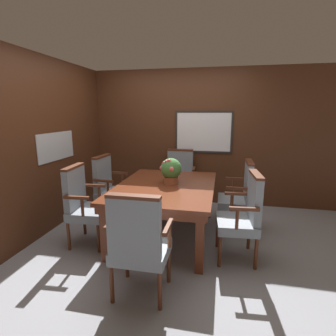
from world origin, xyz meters
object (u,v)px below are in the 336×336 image
at_px(chair_head_far, 179,176).
at_px(chair_head_near, 138,242).
at_px(chair_right_far, 240,193).
at_px(potted_plant, 171,170).
at_px(chair_left_near, 83,202).
at_px(chair_left_far, 109,185).
at_px(dining_table, 166,191).
at_px(chair_right_near, 244,213).

distance_m(chair_head_far, chair_head_near, 2.50).
height_order(chair_right_far, potted_plant, potted_plant).
distance_m(chair_left_near, chair_right_far, 2.14).
bearing_deg(chair_left_near, chair_head_near, -134.41).
distance_m(chair_left_near, chair_head_near, 1.34).
bearing_deg(chair_right_far, chair_head_far, -130.32).
xyz_separation_m(chair_head_far, chair_left_far, (-0.98, -0.85, 0.00)).
distance_m(chair_head_far, chair_left_far, 1.30).
distance_m(chair_left_far, potted_plant, 1.15).
distance_m(dining_table, chair_left_far, 1.07).
relative_size(chair_head_near, chair_left_far, 1.00).
bearing_deg(potted_plant, chair_right_far, 17.26).
bearing_deg(chair_head_far, chair_left_far, -141.02).
relative_size(chair_head_far, chair_head_near, 1.00).
height_order(dining_table, potted_plant, potted_plant).
relative_size(chair_left_near, potted_plant, 2.92).
height_order(chair_right_near, potted_plant, potted_plant).
bearing_deg(chair_head_far, potted_plant, -88.47).
bearing_deg(chair_head_near, chair_right_far, -120.78).
distance_m(dining_table, chair_right_near, 1.07).
bearing_deg(chair_head_far, dining_table, -91.24).
xyz_separation_m(chair_head_far, chair_head_near, (0.04, -2.50, 0.00)).
xyz_separation_m(chair_right_near, potted_plant, (-0.94, 0.46, 0.36)).
xyz_separation_m(chair_left_far, chair_right_near, (1.99, -0.76, 0.00)).
xyz_separation_m(dining_table, chair_right_near, (1.00, -0.38, -0.08)).
xyz_separation_m(chair_head_near, potted_plant, (0.03, 1.36, 0.36)).
distance_m(chair_left_far, chair_right_far, 1.99).
distance_m(chair_head_near, chair_right_near, 1.32).
relative_size(chair_left_near, chair_right_far, 1.00).
xyz_separation_m(chair_left_near, chair_head_near, (1.02, -0.86, 0.00)).
bearing_deg(dining_table, chair_left_near, -157.63).
xyz_separation_m(chair_head_near, chair_right_far, (0.97, 1.65, 0.00)).
height_order(chair_head_far, chair_head_near, same).
height_order(dining_table, chair_left_near, chair_left_near).
bearing_deg(potted_plant, chair_head_near, -91.09).
height_order(chair_head_far, chair_right_near, same).
bearing_deg(chair_right_far, chair_left_far, -90.26).
bearing_deg(dining_table, chair_right_far, 20.64).
relative_size(chair_right_far, potted_plant, 2.92).
bearing_deg(potted_plant, chair_left_far, 164.24).
bearing_deg(potted_plant, dining_table, -123.34).
relative_size(chair_head_far, potted_plant, 2.92).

